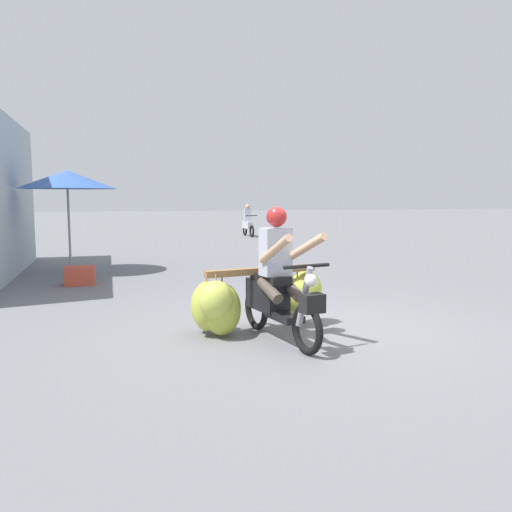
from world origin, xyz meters
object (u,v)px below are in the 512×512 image
object	(u,v)px
market_umbrella_near_shop	(67,180)
produce_crate	(80,276)
motorbike_main_loaded	(254,296)
motorbike_distant_ahead_left	(248,223)

from	to	relation	value
market_umbrella_near_shop	produce_crate	xyz separation A→B (m)	(0.27, -1.68, -1.90)
motorbike_main_loaded	produce_crate	size ratio (longest dim) A/B	3.27
market_umbrella_near_shop	produce_crate	bearing A→B (deg)	-80.77
motorbike_main_loaded	produce_crate	distance (m)	5.01
motorbike_main_loaded	market_umbrella_near_shop	world-z (taller)	market_umbrella_near_shop
motorbike_main_loaded	motorbike_distant_ahead_left	distance (m)	16.31
motorbike_distant_ahead_left	produce_crate	world-z (taller)	motorbike_distant_ahead_left
produce_crate	market_umbrella_near_shop	bearing A→B (deg)	99.23
motorbike_main_loaded	market_umbrella_near_shop	bearing A→B (deg)	112.36
motorbike_main_loaded	motorbike_distant_ahead_left	xyz separation A→B (m)	(4.17, 15.77, 0.08)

